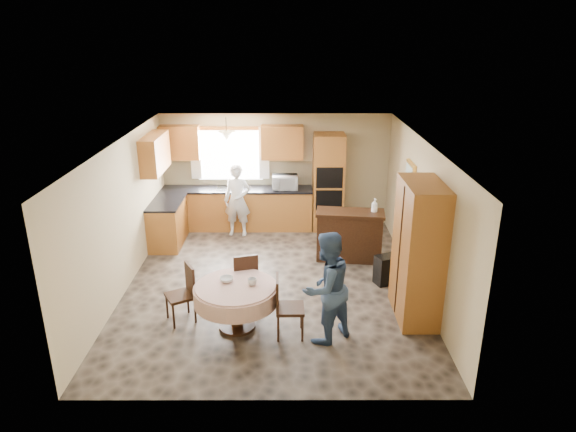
# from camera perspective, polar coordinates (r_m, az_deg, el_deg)

# --- Properties ---
(floor) EXTENTS (5.00, 6.00, 0.01)m
(floor) POSITION_cam_1_polar(r_m,az_deg,el_deg) (9.08, -1.72, -7.52)
(floor) COLOR brown
(floor) RESTS_ON ground
(ceiling) EXTENTS (5.00, 6.00, 0.01)m
(ceiling) POSITION_cam_1_polar(r_m,az_deg,el_deg) (8.22, -1.90, 8.10)
(ceiling) COLOR white
(ceiling) RESTS_ON wall_back
(wall_back) EXTENTS (5.00, 0.02, 2.50)m
(wall_back) POSITION_cam_1_polar(r_m,az_deg,el_deg) (11.43, -1.38, 5.12)
(wall_back) COLOR tan
(wall_back) RESTS_ON floor
(wall_front) EXTENTS (5.00, 0.02, 2.50)m
(wall_front) POSITION_cam_1_polar(r_m,az_deg,el_deg) (5.85, -2.66, -10.32)
(wall_front) COLOR tan
(wall_front) RESTS_ON floor
(wall_left) EXTENTS (0.02, 6.00, 2.50)m
(wall_left) POSITION_cam_1_polar(r_m,az_deg,el_deg) (9.00, -17.93, -0.10)
(wall_left) COLOR tan
(wall_left) RESTS_ON floor
(wall_right) EXTENTS (0.02, 6.00, 2.50)m
(wall_right) POSITION_cam_1_polar(r_m,az_deg,el_deg) (8.85, 14.59, -0.09)
(wall_right) COLOR tan
(wall_right) RESTS_ON floor
(window) EXTENTS (1.40, 0.03, 1.10)m
(window) POSITION_cam_1_polar(r_m,az_deg,el_deg) (11.39, -6.46, 6.76)
(window) COLOR white
(window) RESTS_ON wall_back
(curtain_left) EXTENTS (0.22, 0.02, 1.15)m
(curtain_left) POSITION_cam_1_polar(r_m,az_deg,el_deg) (11.44, -10.26, 6.88)
(curtain_left) COLOR white
(curtain_left) RESTS_ON wall_back
(curtain_right) EXTENTS (0.22, 0.02, 1.15)m
(curtain_right) POSITION_cam_1_polar(r_m,az_deg,el_deg) (11.27, -2.68, 6.98)
(curtain_right) COLOR white
(curtain_right) RESTS_ON wall_back
(base_cab_back) EXTENTS (3.30, 0.60, 0.88)m
(base_cab_back) POSITION_cam_1_polar(r_m,az_deg,el_deg) (11.44, -5.64, 0.78)
(base_cab_back) COLOR #C97C35
(base_cab_back) RESTS_ON floor
(counter_back) EXTENTS (3.30, 0.64, 0.04)m
(counter_back) POSITION_cam_1_polar(r_m,az_deg,el_deg) (11.29, -5.72, 2.98)
(counter_back) COLOR black
(counter_back) RESTS_ON base_cab_back
(base_cab_left) EXTENTS (0.60, 1.20, 0.88)m
(base_cab_left) POSITION_cam_1_polar(r_m,az_deg,el_deg) (10.82, -13.21, -0.82)
(base_cab_left) COLOR #C97C35
(base_cab_left) RESTS_ON floor
(counter_left) EXTENTS (0.64, 1.20, 0.04)m
(counter_left) POSITION_cam_1_polar(r_m,az_deg,el_deg) (10.67, -13.40, 1.49)
(counter_left) COLOR black
(counter_left) RESTS_ON base_cab_left
(backsplash) EXTENTS (3.30, 0.02, 0.55)m
(backsplash) POSITION_cam_1_polar(r_m,az_deg,el_deg) (11.49, -5.63, 4.74)
(backsplash) COLOR beige
(backsplash) RESTS_ON wall_back
(wall_cab_left) EXTENTS (0.85, 0.33, 0.72)m
(wall_cab_left) POSITION_cam_1_polar(r_m,az_deg,el_deg) (11.35, -11.93, 8.01)
(wall_cab_left) COLOR #CD7533
(wall_cab_left) RESTS_ON wall_back
(wall_cab_right) EXTENTS (0.90, 0.33, 0.72)m
(wall_cab_right) POSITION_cam_1_polar(r_m,az_deg,el_deg) (11.11, -0.64, 8.19)
(wall_cab_right) COLOR #CD7533
(wall_cab_right) RESTS_ON wall_back
(wall_cab_side) EXTENTS (0.33, 1.20, 0.72)m
(wall_cab_side) POSITION_cam_1_polar(r_m,az_deg,el_deg) (10.43, -14.58, 6.74)
(wall_cab_side) COLOR #CD7533
(wall_cab_side) RESTS_ON wall_left
(oven_tower) EXTENTS (0.66, 0.62, 2.12)m
(oven_tower) POSITION_cam_1_polar(r_m,az_deg,el_deg) (11.22, 4.49, 3.76)
(oven_tower) COLOR #C97C35
(oven_tower) RESTS_ON floor
(oven_upper) EXTENTS (0.56, 0.01, 0.45)m
(oven_upper) POSITION_cam_1_polar(r_m,az_deg,el_deg) (10.86, 4.64, 4.25)
(oven_upper) COLOR black
(oven_upper) RESTS_ON oven_tower
(oven_lower) EXTENTS (0.56, 0.01, 0.45)m
(oven_lower) POSITION_cam_1_polar(r_m,az_deg,el_deg) (11.01, 4.57, 1.75)
(oven_lower) COLOR black
(oven_lower) RESTS_ON oven_tower
(pendant) EXTENTS (0.36, 0.36, 0.18)m
(pendant) POSITION_cam_1_polar(r_m,az_deg,el_deg) (10.82, -6.84, 8.85)
(pendant) COLOR beige
(pendant) RESTS_ON ceiling
(sideboard) EXTENTS (1.33, 0.68, 0.91)m
(sideboard) POSITION_cam_1_polar(r_m,az_deg,el_deg) (9.90, 6.82, -2.31)
(sideboard) COLOR #351B0E
(sideboard) RESTS_ON floor
(space_heater) EXTENTS (0.45, 0.39, 0.52)m
(space_heater) POSITION_cam_1_polar(r_m,az_deg,el_deg) (9.14, 10.87, -5.88)
(space_heater) COLOR black
(space_heater) RESTS_ON floor
(cupboard) EXTENTS (0.56, 1.12, 2.15)m
(cupboard) POSITION_cam_1_polar(r_m,az_deg,el_deg) (7.92, 14.29, -3.88)
(cupboard) COLOR #C97C35
(cupboard) RESTS_ON floor
(dining_table) EXTENTS (1.23, 1.23, 0.70)m
(dining_table) POSITION_cam_1_polar(r_m,az_deg,el_deg) (7.63, -5.81, -8.72)
(dining_table) COLOR #351B0E
(dining_table) RESTS_ON floor
(chair_left) EXTENTS (0.53, 0.53, 0.90)m
(chair_left) POSITION_cam_1_polar(r_m,az_deg,el_deg) (7.97, -11.45, -8.10)
(chair_left) COLOR #351B0E
(chair_left) RESTS_ON floor
(chair_back) EXTENTS (0.50, 0.50, 0.93)m
(chair_back) POSITION_cam_1_polar(r_m,az_deg,el_deg) (8.19, -4.79, -6.79)
(chair_back) COLOR #351B0E
(chair_back) RESTS_ON floor
(chair_right) EXTENTS (0.41, 0.41, 0.93)m
(chair_right) POSITION_cam_1_polar(r_m,az_deg,el_deg) (7.44, -0.36, -9.71)
(chair_right) COLOR #351B0E
(chair_right) RESTS_ON floor
(framed_picture) EXTENTS (0.06, 0.58, 0.48)m
(framed_picture) POSITION_cam_1_polar(r_m,az_deg,el_deg) (9.49, 13.42, 4.41)
(framed_picture) COLOR gold
(framed_picture) RESTS_ON wall_right
(microwave) EXTENTS (0.56, 0.39, 0.30)m
(microwave) POSITION_cam_1_polar(r_m,az_deg,el_deg) (11.14, -0.35, 3.77)
(microwave) COLOR silver
(microwave) RESTS_ON counter_back
(person_sink) EXTENTS (0.60, 0.43, 1.56)m
(person_sink) POSITION_cam_1_polar(r_m,az_deg,el_deg) (10.94, -5.64, 1.75)
(person_sink) COLOR silver
(person_sink) RESTS_ON floor
(person_dining) EXTENTS (1.01, 0.99, 1.64)m
(person_dining) POSITION_cam_1_polar(r_m,az_deg,el_deg) (7.22, 4.26, -7.95)
(person_dining) COLOR #334A6F
(person_dining) RESTS_ON floor
(bowl_sideboard) EXTENTS (0.27, 0.27, 0.06)m
(bowl_sideboard) POSITION_cam_1_polar(r_m,az_deg,el_deg) (9.68, 4.74, 0.33)
(bowl_sideboard) COLOR #B2B2B2
(bowl_sideboard) RESTS_ON sideboard
(bottle_sideboard) EXTENTS (0.15, 0.15, 0.31)m
(bottle_sideboard) POSITION_cam_1_polar(r_m,az_deg,el_deg) (9.74, 9.59, 1.04)
(bottle_sideboard) COLOR silver
(bottle_sideboard) RESTS_ON sideboard
(cup_table) EXTENTS (0.17, 0.17, 0.10)m
(cup_table) POSITION_cam_1_polar(r_m,az_deg,el_deg) (7.52, -3.99, -7.30)
(cup_table) COLOR #B2B2B2
(cup_table) RESTS_ON dining_table
(bowl_table) EXTENTS (0.23, 0.23, 0.06)m
(bowl_table) POSITION_cam_1_polar(r_m,az_deg,el_deg) (7.67, -6.84, -7.02)
(bowl_table) COLOR #B2B2B2
(bowl_table) RESTS_ON dining_table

